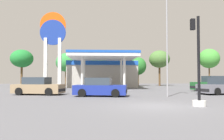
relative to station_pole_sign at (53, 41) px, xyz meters
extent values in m
plane|color=#56565B|center=(8.94, -19.51, -6.36)|extent=(90.00, 90.00, 0.00)
cube|color=#ADA89E|center=(6.71, 5.28, -4.39)|extent=(10.37, 6.87, 3.94)
cube|color=#194CB2|center=(6.71, 1.79, -2.77)|extent=(10.37, 0.12, 0.60)
cube|color=white|center=(6.71, -1.81, -2.25)|extent=(8.41, 6.71, 0.35)
cube|color=#194CB2|center=(6.71, -1.81, -1.92)|extent=(8.51, 6.81, 0.30)
cylinder|color=silver|center=(4.19, -3.66, -4.39)|extent=(0.32, 0.32, 3.94)
cylinder|color=silver|center=(9.23, -3.66, -4.39)|extent=(0.32, 0.32, 3.94)
cylinder|color=silver|center=(4.19, 0.03, -4.39)|extent=(0.32, 0.32, 3.94)
cylinder|color=silver|center=(9.23, 0.03, -4.39)|extent=(0.32, 0.32, 3.94)
cube|color=#4C4C51|center=(6.71, -1.81, -5.81)|extent=(0.90, 0.60, 1.10)
cube|color=white|center=(-0.93, -0.01, -2.97)|extent=(0.40, 0.56, 6.77)
cube|color=white|center=(0.93, -0.01, -2.97)|extent=(0.40, 0.56, 6.77)
cylinder|color=navy|center=(0.00, -0.01, 1.18)|extent=(3.43, 0.22, 3.43)
cylinder|color=#EA4C0C|center=(0.00, 0.01, 2.21)|extent=(3.43, 0.22, 3.43)
cube|color=white|center=(0.00, 0.05, 1.70)|extent=(3.15, 0.08, 0.62)
cylinder|color=black|center=(15.74, -12.88, -6.05)|extent=(0.65, 0.37, 0.62)
cylinder|color=black|center=(15.30, -11.28, -6.05)|extent=(0.65, 0.37, 0.62)
cube|color=slate|center=(16.73, -11.74, -5.85)|extent=(4.35, 2.71, 0.73)
cube|color=#2D3842|center=(16.87, -11.71, -5.21)|extent=(2.26, 1.96, 0.62)
cube|color=black|center=(14.82, -12.27, -5.95)|extent=(0.54, 1.58, 0.23)
cylinder|color=black|center=(2.50, -10.74, -6.05)|extent=(0.66, 0.34, 0.63)
cylinder|color=black|center=(2.16, -12.39, -6.05)|extent=(0.66, 0.34, 0.63)
cylinder|color=black|center=(0.00, -10.23, -6.05)|extent=(0.66, 0.34, 0.63)
cylinder|color=black|center=(-0.33, -11.88, -6.05)|extent=(0.66, 0.34, 0.63)
cube|color=#8C7556|center=(1.08, -11.31, -5.84)|extent=(4.37, 2.51, 0.74)
cube|color=#2D3842|center=(0.94, -11.28, -5.20)|extent=(2.22, 1.89, 0.63)
cube|color=black|center=(3.06, -11.72, -5.95)|extent=(0.44, 1.63, 0.23)
cylinder|color=black|center=(17.20, -8.38, -6.02)|extent=(0.72, 0.36, 0.69)
cylinder|color=black|center=(16.86, -6.56, -6.02)|extent=(0.72, 0.36, 0.69)
cylinder|color=black|center=(19.61, -6.04, -6.02)|extent=(0.72, 0.36, 0.69)
cube|color=#1E5928|center=(18.41, -7.21, -5.79)|extent=(4.79, 2.70, 0.82)
cube|color=#2D3842|center=(18.57, -7.18, -5.08)|extent=(2.43, 2.05, 0.69)
cube|color=black|center=(16.23, -7.62, -5.91)|extent=(0.46, 1.79, 0.26)
cylinder|color=black|center=(7.63, -12.67, -6.05)|extent=(0.64, 0.32, 0.61)
cylinder|color=black|center=(7.33, -14.28, -6.05)|extent=(0.64, 0.32, 0.61)
cylinder|color=black|center=(5.19, -12.22, -6.05)|extent=(0.64, 0.32, 0.61)
cylinder|color=black|center=(4.89, -13.83, -6.05)|extent=(0.64, 0.32, 0.61)
cube|color=navy|center=(6.26, -13.25, -5.86)|extent=(4.24, 2.38, 0.72)
cube|color=#2D3842|center=(6.12, -13.22, -5.23)|extent=(2.14, 1.81, 0.61)
cube|color=black|center=(8.19, -13.61, -5.96)|extent=(0.40, 1.59, 0.23)
cylinder|color=silver|center=(11.14, -19.69, -6.22)|extent=(0.66, 0.66, 0.29)
cylinder|color=black|center=(11.14, -19.69, -3.94)|extent=(0.14, 0.14, 4.26)
cube|color=black|center=(10.92, -19.53, -2.20)|extent=(0.21, 0.20, 0.57)
sphere|color=red|center=(10.92, -19.41, -2.02)|extent=(0.15, 0.15, 0.15)
sphere|color=#D89E0C|center=(10.92, -19.41, -2.20)|extent=(0.15, 0.15, 0.15)
sphere|color=green|center=(10.92, -19.41, -2.38)|extent=(0.15, 0.15, 0.15)
cylinder|color=brown|center=(-7.21, 9.63, -4.69)|extent=(0.36, 0.36, 3.35)
ellipsoid|color=#1E732E|center=(-7.21, 9.63, -1.56)|extent=(3.87, 3.87, 3.11)
cylinder|color=brown|center=(0.50, 9.35, -4.97)|extent=(0.37, 0.37, 2.78)
ellipsoid|color=#30833B|center=(0.50, 9.35, -2.23)|extent=(3.60, 3.60, 3.27)
cylinder|color=brown|center=(6.15, 9.48, -4.81)|extent=(0.29, 0.29, 3.10)
ellipsoid|color=#367D23|center=(6.15, 9.48, -2.14)|extent=(2.99, 2.99, 2.48)
cylinder|color=brown|center=(13.29, 9.73, -5.13)|extent=(0.25, 0.25, 2.45)
ellipsoid|color=#276D28|center=(13.29, 9.73, -2.81)|extent=(2.92, 2.92, 3.19)
cylinder|color=brown|center=(17.13, 9.48, -4.65)|extent=(0.34, 0.34, 3.41)
ellipsoid|color=#446B31|center=(17.13, 9.48, -1.56)|extent=(3.71, 3.71, 3.12)
cylinder|color=brown|center=(26.35, 9.48, -4.57)|extent=(0.24, 0.24, 3.58)
ellipsoid|color=#3F8E34|center=(26.35, 9.48, -1.40)|extent=(3.70, 3.70, 3.53)
cylinder|color=gray|center=(11.30, -13.96, -2.44)|extent=(0.12, 0.12, 7.85)
camera|label=1|loc=(6.07, -30.83, -4.94)|focal=36.51mm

